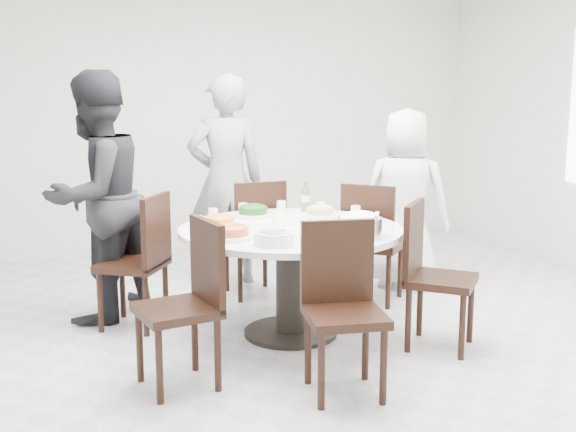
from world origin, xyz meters
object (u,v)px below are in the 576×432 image
object	(u,v)px
dining_table	(291,282)
diner_right	(405,199)
chair_se	(442,277)
diner_middle	(226,181)
rice_bowl	(360,227)
chair_s	(345,312)
beverage_bottle	(306,196)
chair_n	(253,237)
chair_nw	(132,261)
diner_left	(96,197)
soup_bowl	(274,238)
chair_ne	(374,242)
chair_sw	(177,306)

from	to	relation	value
dining_table	diner_right	bearing A→B (deg)	31.21
chair_se	diner_middle	size ratio (longest dim) A/B	0.53
diner_right	rice_bowl	size ratio (longest dim) A/B	5.26
chair_s	chair_se	distance (m)	0.99
diner_middle	beverage_bottle	bearing A→B (deg)	118.36
dining_table	chair_n	size ratio (longest dim) A/B	1.58
dining_table	beverage_bottle	bearing A→B (deg)	59.13
rice_bowl	chair_nw	bearing A→B (deg)	142.99
diner_left	rice_bowl	world-z (taller)	diner_left
rice_bowl	soup_bowl	size ratio (longest dim) A/B	1.16
diner_middle	diner_left	xyz separation A→B (m)	(-1.13, -0.61, 0.01)
chair_ne	diner_right	xyz separation A→B (m)	(0.43, 0.29, 0.28)
chair_n	chair_nw	world-z (taller)	same
chair_sw	beverage_bottle	xyz separation A→B (m)	(1.22, 1.13, 0.39)
chair_sw	diner_right	size ratio (longest dim) A/B	0.63
chair_se	soup_bowl	bearing A→B (deg)	126.88
dining_table	rice_bowl	size ratio (longest dim) A/B	5.25
chair_n	rice_bowl	xyz separation A→B (m)	(0.25, -1.43, 0.34)
diner_right	rice_bowl	xyz separation A→B (m)	(-1.02, -1.23, 0.06)
chair_ne	chair_n	world-z (taller)	same
beverage_bottle	dining_table	bearing A→B (deg)	-120.87
chair_n	chair_se	distance (m)	1.75
chair_ne	diner_middle	distance (m)	1.38
dining_table	chair_nw	distance (m)	1.13
chair_n	chair_se	world-z (taller)	same
diner_right	diner_left	xyz separation A→B (m)	(-2.51, 0.01, 0.15)
chair_se	beverage_bottle	size ratio (longest dim) A/B	4.18
chair_n	diner_middle	xyz separation A→B (m)	(-0.10, 0.42, 0.41)
rice_bowl	soup_bowl	distance (m)	0.58
dining_table	diner_middle	xyz separation A→B (m)	(-0.05, 1.43, 0.51)
chair_se	diner_right	distance (m)	1.48
chair_nw	beverage_bottle	size ratio (longest dim) A/B	4.18
chair_nw	chair_s	distance (m)	1.80
chair_nw	chair_sw	world-z (taller)	same
dining_table	soup_bowl	distance (m)	0.67
chair_nw	diner_middle	distance (m)	1.35
chair_nw	diner_left	size ratio (longest dim) A/B	0.53
diner_middle	chair_n	bearing A→B (deg)	109.03
chair_ne	rice_bowl	bearing A→B (deg)	102.06
soup_bowl	chair_s	bearing A→B (deg)	-69.19
chair_ne	diner_right	bearing A→B (deg)	-101.97
chair_se	rice_bowl	world-z (taller)	chair_se
chair_se	diner_middle	distance (m)	2.22
chair_se	chair_sw	bearing A→B (deg)	133.72
chair_sw	chair_nw	bearing A→B (deg)	175.20
chair_ne	soup_bowl	world-z (taller)	chair_ne
dining_table	chair_n	bearing A→B (deg)	87.18
chair_ne	diner_left	size ratio (longest dim) A/B	0.53
chair_nw	soup_bowl	xyz separation A→B (m)	(0.71, -0.99, 0.31)
beverage_bottle	chair_se	bearing A→B (deg)	-65.36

